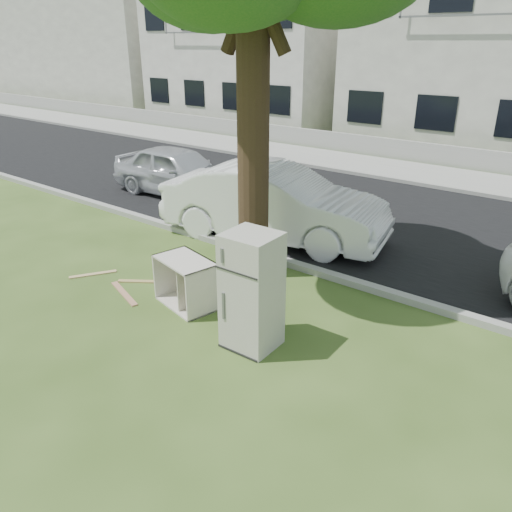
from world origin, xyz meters
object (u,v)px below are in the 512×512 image
Objects in this scene: car_center at (274,203)px; car_left at (178,171)px; cabinet at (186,282)px; fridge at (252,292)px.

car_center is 1.22× the size of car_left.
cabinet is 0.26× the size of car_left.
cabinet is 6.35m from car_left.
car_left is at bearing 63.27° from car_center.
car_center is at bearing -107.76° from car_left.
car_left is (-4.64, 4.32, 0.28)m from cabinet.
fridge reaches higher than car_center.
fridge reaches higher than cabinet.
fridge is 1.64m from cabinet.
cabinet is (-1.55, 0.27, -0.44)m from fridge.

